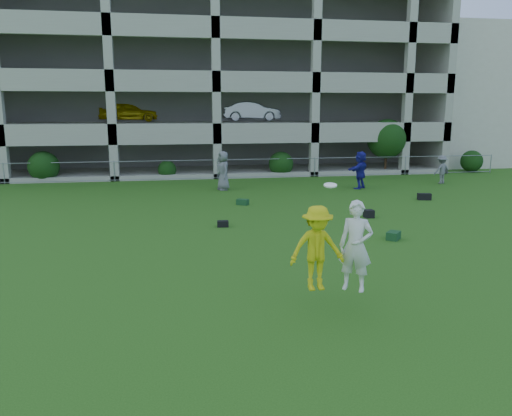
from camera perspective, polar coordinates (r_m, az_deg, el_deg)
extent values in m
plane|color=#235114|center=(11.78, 4.41, -9.49)|extent=(100.00, 100.00, 0.00)
cube|color=beige|center=(46.45, 24.50, 11.36)|extent=(16.00, 14.00, 10.00)
imported|color=slate|center=(25.89, -3.77, 4.28)|extent=(0.88, 1.12, 2.01)
imported|color=navy|center=(26.89, 11.83, 4.28)|extent=(1.73, 1.68, 1.98)
imported|color=slate|center=(29.96, 20.45, 4.14)|extent=(1.15, 0.86, 1.58)
cube|color=black|center=(17.92, -3.81, -1.81)|extent=(0.42, 0.28, 0.22)
cube|color=#153B1D|center=(16.77, 15.44, -3.06)|extent=(0.59, 0.61, 0.26)
cube|color=black|center=(19.87, 12.78, -0.64)|extent=(0.35, 0.35, 0.30)
cube|color=black|center=(24.41, 18.67, 1.24)|extent=(0.65, 0.43, 0.30)
cube|color=#163D1B|center=(21.95, -1.54, 0.69)|extent=(0.58, 0.53, 0.25)
imported|color=#D3C912|center=(10.33, 6.98, -4.58)|extent=(1.16, 0.69, 1.77)
imported|color=white|center=(10.56, 11.33, -4.27)|extent=(0.83, 0.76, 1.91)
cylinder|color=white|center=(10.37, 8.49, 2.59)|extent=(0.27, 0.27, 0.09)
cube|color=#9E998C|center=(43.54, -6.23, 13.68)|extent=(30.00, 0.50, 12.00)
cube|color=#9E998C|center=(40.66, 16.28, 13.47)|extent=(0.50, 14.00, 12.00)
cube|color=#9E998C|center=(36.99, -5.39, 5.04)|extent=(30.00, 14.00, 0.30)
cube|color=#9E998C|center=(36.78, -5.48, 9.69)|extent=(30.00, 14.00, 0.30)
cube|color=#9E998C|center=(36.82, -5.57, 14.36)|extent=(30.00, 14.00, 0.30)
cube|color=#9E998C|center=(37.10, -5.66, 18.99)|extent=(30.00, 14.00, 0.30)
cube|color=#9E998C|center=(29.99, -4.47, 8.19)|extent=(30.00, 0.30, 0.90)
cube|color=#9E998C|center=(29.97, -4.56, 13.93)|extent=(30.00, 0.30, 0.90)
cube|color=#9E998C|center=(30.26, -4.65, 19.61)|extent=(30.00, 0.30, 0.90)
cube|color=#9E998C|center=(30.15, -16.39, 14.36)|extent=(0.50, 0.50, 12.00)
cube|color=#9E998C|center=(30.10, -4.59, 14.78)|extent=(0.50, 0.50, 12.00)
cube|color=#9E998C|center=(31.22, 6.82, 14.61)|extent=(0.50, 0.50, 12.00)
cube|color=#9E998C|center=(33.39, 17.05, 13.99)|extent=(0.50, 0.50, 12.00)
cube|color=#605E59|center=(38.81, -5.78, 13.98)|extent=(29.00, 9.00, 11.60)
imported|color=#D6B70B|center=(34.77, -14.32, 10.64)|extent=(3.95, 1.75, 1.32)
imported|color=#AEB1B5|center=(35.11, -0.56, 10.99)|extent=(4.04, 1.49, 1.32)
cylinder|color=gray|center=(31.29, -26.87, 3.55)|extent=(0.06, 0.06, 1.20)
cylinder|color=gray|center=(30.06, -15.88, 4.07)|extent=(0.06, 0.06, 1.20)
cylinder|color=gray|center=(30.01, -4.39, 4.46)|extent=(0.06, 0.06, 1.20)
cylinder|color=gray|center=(31.13, 6.71, 4.66)|extent=(0.06, 0.06, 1.20)
cylinder|color=gray|center=(33.31, 16.70, 4.70)|extent=(0.06, 0.06, 1.20)
cylinder|color=gray|center=(36.36, 25.24, 4.62)|extent=(0.06, 0.06, 1.20)
cylinder|color=gray|center=(29.95, -4.40, 5.50)|extent=(36.00, 0.04, 0.04)
cylinder|color=gray|center=(30.07, -4.37, 3.48)|extent=(36.00, 0.04, 0.04)
sphere|color=#163D11|center=(31.31, -23.10, 4.39)|extent=(1.76, 1.76, 1.76)
sphere|color=#163D11|center=(30.49, -10.13, 4.33)|extent=(1.10, 1.10, 1.10)
sphere|color=#163D11|center=(31.19, 2.87, 5.05)|extent=(1.54, 1.54, 1.54)
cylinder|color=#382314|center=(33.57, 14.60, 5.51)|extent=(0.16, 0.16, 1.96)
sphere|color=#163D11|center=(33.47, 14.71, 7.65)|extent=(2.52, 2.52, 2.52)
sphere|color=#163D11|center=(36.29, 23.42, 4.94)|extent=(1.43, 1.43, 1.43)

